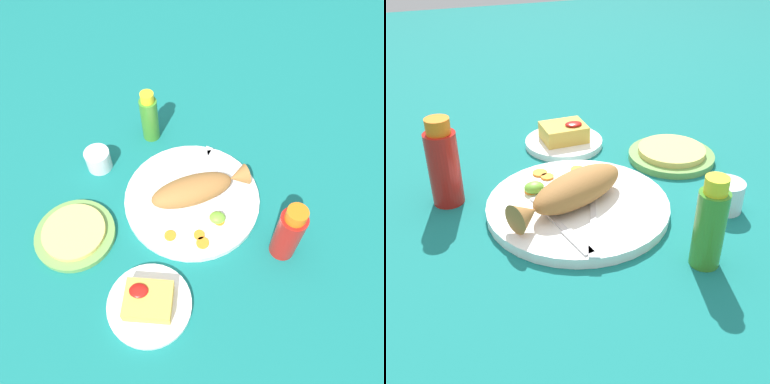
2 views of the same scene
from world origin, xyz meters
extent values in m
plane|color=#146B66|center=(0.00, 0.00, 0.00)|extent=(4.00, 4.00, 0.00)
cylinder|color=white|center=(0.00, 0.00, 0.01)|extent=(0.32, 0.32, 0.02)
ellipsoid|color=#996633|center=(0.00, 0.00, 0.05)|extent=(0.21, 0.15, 0.06)
cone|color=#996633|center=(-0.11, -0.05, 0.05)|extent=(0.06, 0.06, 0.05)
cube|color=silver|center=(0.01, -0.04, 0.02)|extent=(0.05, 0.11, 0.00)
cube|color=silver|center=(-0.02, -0.12, 0.02)|extent=(0.04, 0.07, 0.00)
cube|color=silver|center=(-0.06, -0.02, 0.02)|extent=(0.03, 0.11, 0.00)
cube|color=silver|center=(-0.04, -0.11, 0.02)|extent=(0.03, 0.07, 0.00)
cylinder|color=orange|center=(0.04, 0.11, 0.02)|extent=(0.03, 0.03, 0.00)
cylinder|color=orange|center=(-0.02, 0.10, 0.02)|extent=(0.02, 0.02, 0.00)
cylinder|color=orange|center=(-0.03, 0.12, 0.02)|extent=(0.03, 0.03, 0.00)
cylinder|color=orange|center=(-0.07, 0.06, 0.02)|extent=(0.02, 0.02, 0.00)
ellipsoid|color=#6BB233|center=(-0.06, 0.06, 0.03)|extent=(0.04, 0.03, 0.02)
cylinder|color=#B21914|center=(-0.21, 0.11, 0.07)|extent=(0.06, 0.06, 0.13)
cylinder|color=orange|center=(-0.21, 0.11, 0.15)|extent=(0.04, 0.04, 0.03)
cylinder|color=#3D8428|center=(0.13, -0.20, 0.06)|extent=(0.05, 0.05, 0.12)
cylinder|color=yellow|center=(0.13, -0.20, 0.14)|extent=(0.03, 0.03, 0.02)
cylinder|color=silver|center=(0.24, -0.09, 0.03)|extent=(0.06, 0.06, 0.05)
cylinder|color=white|center=(0.24, -0.09, 0.01)|extent=(0.05, 0.05, 0.02)
cylinder|color=white|center=(0.07, 0.26, 0.01)|extent=(0.17, 0.17, 0.01)
cube|color=gold|center=(0.07, 0.26, 0.03)|extent=(0.09, 0.08, 0.04)
ellipsoid|color=#AD140F|center=(0.08, 0.25, 0.05)|extent=(0.04, 0.03, 0.01)
cylinder|color=#6B9E4C|center=(0.25, 0.11, 0.01)|extent=(0.18, 0.18, 0.01)
cylinder|color=#E0C666|center=(0.25, 0.11, 0.02)|extent=(0.14, 0.14, 0.01)
camera|label=1|loc=(-0.04, 0.49, 0.76)|focal=35.00mm
camera|label=2|loc=(-0.26, -0.66, 0.47)|focal=45.00mm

